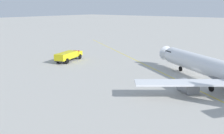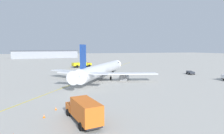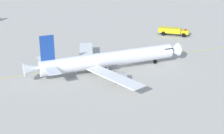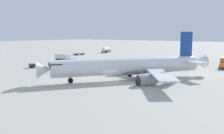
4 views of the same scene
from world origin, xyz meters
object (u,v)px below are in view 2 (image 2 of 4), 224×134
catering_truck_truck (84,110)px  airliner_main (102,70)px  baggage_truck_truck (190,72)px  safety_cone_near (56,108)px  safety_cone_mid (44,116)px  fire_tender_truck (81,64)px

catering_truck_truck → airliner_main: bearing=-28.8°
airliner_main → baggage_truck_truck: (-0.23, 34.24, -2.10)m
safety_cone_near → safety_cone_mid: size_ratio=1.00×
catering_truck_truck → baggage_truck_truck: (-33.85, 45.72, -0.96)m
catering_truck_truck → safety_cone_mid: size_ratio=15.93×
safety_cone_mid → airliner_main: bearing=151.3°
fire_tender_truck → airliner_main: bearing=-105.8°
baggage_truck_truck → safety_cone_near: baggage_truck_truck is taller
fire_tender_truck → baggage_truck_truck: (39.12, 34.45, -0.82)m
safety_cone_near → airliner_main: bearing=151.3°
catering_truck_truck → safety_cone_near: bearing=17.3°
airliner_main → safety_cone_mid: bearing=-175.5°
baggage_truck_truck → safety_cone_mid: bearing=138.0°
safety_cone_near → safety_cone_mid: same height
fire_tender_truck → baggage_truck_truck: size_ratio=2.66×
fire_tender_truck → safety_cone_near: size_ratio=18.87×
airliner_main → safety_cone_mid: size_ratio=64.39×
airliner_main → fire_tender_truck: (-39.35, -0.21, -1.28)m
airliner_main → catering_truck_truck: (33.62, -11.49, -1.14)m
safety_cone_near → fire_tender_truck: bearing=167.6°
airliner_main → fire_tender_truck: 39.37m
catering_truck_truck → safety_cone_near: catering_truck_truck is taller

